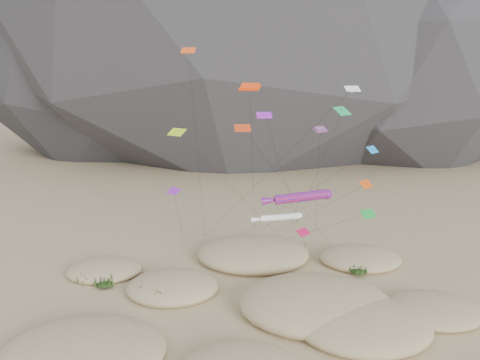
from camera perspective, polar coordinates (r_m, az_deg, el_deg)
The scene contains 9 objects.
ground at distance 52.02m, azimuth 4.01°, elevation -16.80°, with size 500.00×500.00×0.00m, color #CCB789.
dunes at distance 55.48m, azimuth 3.00°, elevation -13.97°, with size 48.87×38.14×3.98m.
dune_grass at distance 53.86m, azimuth 2.33°, elevation -14.67°, with size 42.62×25.78×1.55m.
kite_stakes at distance 73.74m, azimuth 2.04°, elevation -7.58°, with size 22.81×7.83×0.30m.
rainbow_tube_kite at distance 56.77m, azimuth 7.16°, elevation -2.10°, with size 8.65×13.86×12.19m.
white_tube_kite at distance 56.96m, azimuth 4.63°, elevation -4.57°, with size 6.96×14.66×9.39m.
orange_parafoil at distance 59.42m, azimuth 1.20°, elevation 11.04°, with size 3.17×11.42×24.70m.
multi_parafoil at distance 62.48m, azimuth 9.77°, elevation 5.87°, with size 3.44×12.69×19.11m.
delta_kites at distance 58.70m, azimuth 5.62°, elevation 3.92°, with size 26.23×20.95×28.94m.
Camera 1 is at (-5.57, -45.08, 25.37)m, focal length 35.00 mm.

